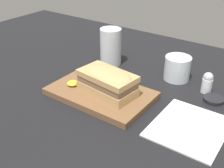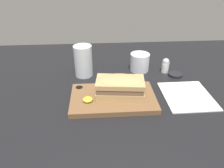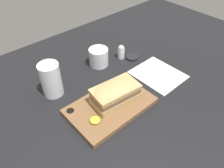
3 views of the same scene
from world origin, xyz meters
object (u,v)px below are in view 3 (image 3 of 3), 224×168
salt_shaker (121,52)px  sandwich (115,93)px  condiment_dish (132,57)px  water_glass (51,81)px  wine_glass (99,57)px  napkin (158,75)px  serving_board (110,106)px

salt_shaker → sandwich: bearing=-137.3°
sandwich → salt_shaker: size_ratio=2.65×
sandwich → condiment_dish: sandwich is taller
water_glass → wine_glass: size_ratio=1.57×
napkin → water_glass: bearing=153.1°
water_glass → napkin: size_ratio=0.66×
wine_glass → sandwich: bearing=-115.8°
serving_board → sandwich: 5.43cm
sandwich → napkin: (24.39, 0.63, -5.57)cm
sandwich → water_glass: water_glass is taller
napkin → sandwich: bearing=-178.5°
condiment_dish → napkin: bearing=-92.8°
water_glass → napkin: bearing=-26.9°
water_glass → sandwich: bearing=-56.2°
serving_board → napkin: bearing=1.4°
serving_board → wine_glass: size_ratio=3.54×
serving_board → wine_glass: bearing=59.5°
condiment_dish → serving_board: bearing=-149.3°
serving_board → condiment_dish: (27.60, 16.36, -0.40)cm
serving_board → salt_shaker: salt_shaker is taller
wine_glass → napkin: size_ratio=0.42×
napkin → condiment_dish: bearing=87.2°
wine_glass → water_glass: bearing=-173.1°
salt_shaker → wine_glass: bearing=166.0°
sandwich → wine_glass: 25.17cm
water_glass → salt_shaker: size_ratio=2.02×
wine_glass → salt_shaker: size_ratio=1.29×
sandwich → water_glass: 23.65cm
serving_board → condiment_dish: bearing=30.7°
serving_board → wine_glass: (13.33, 22.64, 2.70)cm
napkin → condiment_dish: 15.70cm
serving_board → water_glass: water_glass is taller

